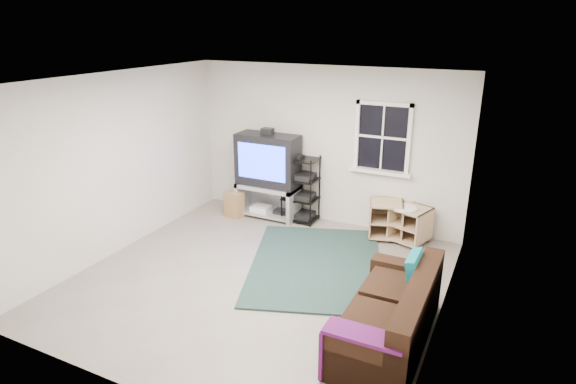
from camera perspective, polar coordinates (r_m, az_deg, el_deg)
The scene contains 8 objects.
room at distance 7.62m, azimuth 11.10°, elevation 5.83°, with size 4.60×4.62×4.60m.
tv_unit at distance 8.22m, azimuth -2.36°, elevation 2.74°, with size 1.07×0.53×1.57m.
av_rack at distance 8.14m, azimuth 1.49°, elevation -0.13°, with size 0.57×0.42×1.15m.
side_table_left at distance 7.74m, azimuth 11.49°, elevation -3.00°, with size 0.63×0.63×0.60m.
side_table_right at distance 7.65m, azimuth 14.37°, elevation -3.45°, with size 0.65×0.65×0.59m.
sofa at distance 5.34m, azimuth 12.10°, elevation -14.35°, with size 0.81×1.82×0.83m.
shag_rug at distance 6.85m, azimuth 3.31°, elevation -8.53°, with size 1.78×2.45×0.03m, color black.
paper_bag at distance 8.44m, azimuth -6.41°, elevation -1.50°, with size 0.31×0.20×0.45m, color brown.
Camera 1 is at (2.83, -4.91, 3.23)m, focal length 30.00 mm.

